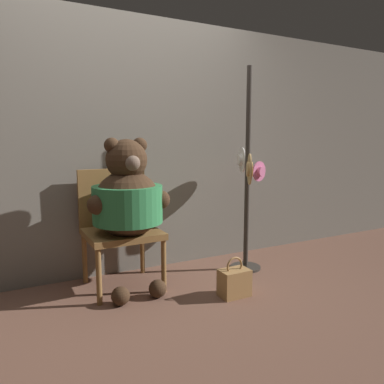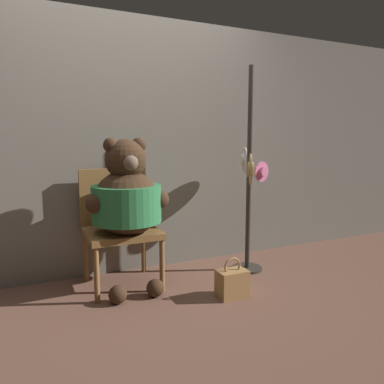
% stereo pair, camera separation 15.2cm
% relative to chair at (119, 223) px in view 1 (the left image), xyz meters
% --- Properties ---
extents(ground_plane, '(14.00, 14.00, 0.00)m').
position_rel_chair_xyz_m(ground_plane, '(0.13, -0.40, -0.51)').
color(ground_plane, brown).
extents(wall_back, '(8.00, 0.10, 2.25)m').
position_rel_chair_xyz_m(wall_back, '(0.13, 0.30, 0.61)').
color(wall_back, slate).
rests_on(wall_back, ground_plane).
extents(chair, '(0.57, 0.54, 0.95)m').
position_rel_chair_xyz_m(chair, '(0.00, 0.00, 0.00)').
color(chair, olive).
rests_on(chair, ground_plane).
extents(teddy_bear, '(0.65, 0.57, 1.20)m').
position_rel_chair_xyz_m(teddy_bear, '(0.02, -0.18, 0.21)').
color(teddy_bear, '#3D2819').
rests_on(teddy_bear, ground_plane).
extents(hat_display_rack, '(0.41, 0.55, 1.82)m').
position_rel_chair_xyz_m(hat_display_rack, '(1.15, -0.17, 0.26)').
color(hat_display_rack, '#332D28').
rests_on(hat_display_rack, ground_plane).
extents(handbag_on_ground, '(0.23, 0.15, 0.31)m').
position_rel_chair_xyz_m(handbag_on_ground, '(0.70, -0.65, -0.40)').
color(handbag_on_ground, '#A87A47').
rests_on(handbag_on_ground, ground_plane).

